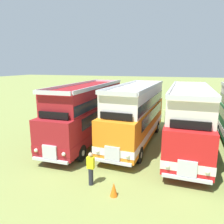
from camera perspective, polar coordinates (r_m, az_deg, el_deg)
The scene contains 5 objects.
bus_first_in_row at distance 16.97m, azimuth -6.36°, elevation 0.34°, with size 2.73×10.98×4.52m.
bus_second_in_row at distance 16.29m, azimuth 6.53°, elevation -0.19°, with size 3.04×10.22×4.52m.
bus_third_in_row at distance 15.53m, azimuth 19.84°, elevation -1.48°, with size 2.72×10.35×4.52m.
cone_near_end at distance 10.34m, azimuth 0.49°, elevation -20.13°, with size 0.36×0.36×0.67m, color orange.
marshal_person at distance 10.94m, azimuth -5.75°, elevation -14.88°, with size 0.36×0.24×1.73m.
Camera 1 is at (-6.22, -15.28, 5.90)m, focal length 33.95 mm.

